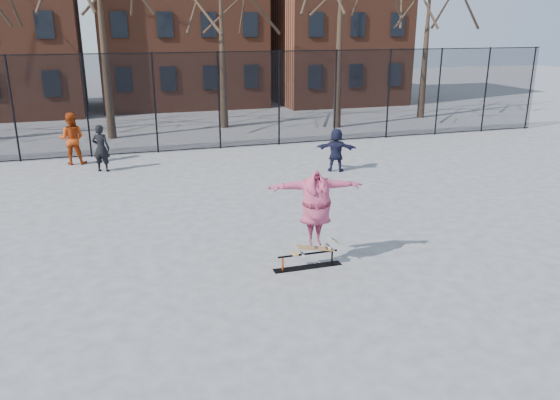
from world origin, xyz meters
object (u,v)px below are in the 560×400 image
object	(u,v)px
skate_rail	(308,262)
bystander_red	(72,139)
skateboard	(315,250)
bystander_navy	(336,150)
bystander_black	(101,148)
skater	(316,211)

from	to	relation	value
skate_rail	bystander_red	xyz separation A→B (m)	(-5.27, 11.28, 0.83)
skateboard	bystander_red	bearing A→B (deg)	115.72
bystander_red	bystander_navy	bearing A→B (deg)	167.42
skate_rail	bystander_black	xyz separation A→B (m)	(-4.23, 9.81, 0.71)
bystander_black	bystander_red	size ratio (longest dim) A/B	0.87
skater	skate_rail	bearing A→B (deg)	-171.94
skater	bystander_black	bearing A→B (deg)	122.21
skater	bystander_navy	world-z (taller)	skater
skater	bystander_navy	distance (m)	8.21
skateboard	bystander_black	distance (m)	10.76
bystander_black	bystander_navy	xyz separation A→B (m)	(7.97, -2.44, -0.06)
skate_rail	skateboard	distance (m)	0.31
skateboard	bystander_navy	xyz separation A→B (m)	(3.58, 7.37, 0.38)
bystander_red	bystander_navy	size ratio (longest dim) A/B	1.24
skate_rail	skater	xyz separation A→B (m)	(0.17, -0.00, 1.14)
skater	bystander_black	distance (m)	10.76
skate_rail	skateboard	size ratio (longest dim) A/B	1.64
skate_rail	skater	distance (m)	1.15
bystander_navy	skate_rail	bearing A→B (deg)	88.43
skate_rail	skateboard	bearing A→B (deg)	-0.00
skater	bystander_black	size ratio (longest dim) A/B	1.20
bystander_red	skate_rail	bearing A→B (deg)	125.88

